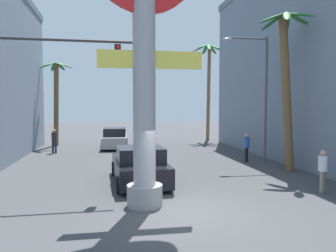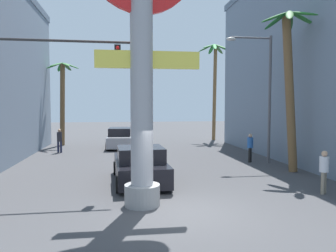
{
  "view_description": "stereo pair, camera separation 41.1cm",
  "coord_description": "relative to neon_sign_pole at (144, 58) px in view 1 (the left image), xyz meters",
  "views": [
    {
      "loc": [
        -2.41,
        -9.63,
        3.3
      ],
      "look_at": [
        0.0,
        3.42,
        2.46
      ],
      "focal_mm": 35.0,
      "sensor_mm": 36.0,
      "label": 1
    },
    {
      "loc": [
        -2.0,
        -9.7,
        3.3
      ],
      "look_at": [
        0.0,
        3.42,
        2.46
      ],
      "focal_mm": 35.0,
      "sensor_mm": 36.0,
      "label": 2
    }
  ],
  "objects": [
    {
      "name": "neon_sign_pole",
      "position": [
        0.0,
        0.0,
        0.0
      ],
      "size": [
        3.74,
        1.17,
        9.93
      ],
      "color": "#9E9EA3",
      "rests_on": "ground"
    },
    {
      "name": "ground_plane",
      "position": [
        1.23,
        9.09,
        -4.8
      ],
      "size": [
        91.64,
        91.64,
        0.0
      ],
      "primitive_type": "plane",
      "color": "#424244"
    },
    {
      "name": "street_lamp",
      "position": [
        7.36,
        6.97,
        -0.42
      ],
      "size": [
        2.69,
        0.28,
        7.21
      ],
      "color": "#59595E",
      "rests_on": "ground"
    },
    {
      "name": "traffic_light_mast",
      "position": [
        -3.63,
        2.41,
        -0.65
      ],
      "size": [
        5.41,
        0.32,
        5.84
      ],
      "color": "#333333",
      "rests_on": "ground"
    },
    {
      "name": "car_far",
      "position": [
        -0.64,
        15.02,
        -4.07
      ],
      "size": [
        2.12,
        4.45,
        1.56
      ],
      "color": "black",
      "rests_on": "ground"
    },
    {
      "name": "palm_tree_far_right",
      "position": [
        8.29,
        19.5,
        1.08
      ],
      "size": [
        2.96,
        3.05,
        9.11
      ],
      "color": "brown",
      "rests_on": "ground"
    },
    {
      "name": "building_right",
      "position": [
        12.15,
        7.0,
        1.2
      ],
      "size": [
        7.26,
        21.03,
        12.0
      ],
      "color": "slate",
      "rests_on": "ground"
    },
    {
      "name": "pedestrian_by_sign",
      "position": [
        6.8,
        0.42,
        -3.86
      ],
      "size": [
        0.48,
        0.48,
        1.62
      ],
      "color": "gray",
      "rests_on": "ground"
    },
    {
      "name": "palm_tree_far_left",
      "position": [
        -5.26,
        17.23,
        -0.63
      ],
      "size": [
        2.66,
        2.52,
        6.85
      ],
      "color": "brown",
      "rests_on": "ground"
    },
    {
      "name": "pedestrian_far_left",
      "position": [
        -4.82,
        12.9,
        -3.83
      ],
      "size": [
        0.41,
        0.41,
        1.67
      ],
      "color": "#1E233F",
      "rests_on": "ground"
    },
    {
      "name": "palm_tree_near_right",
      "position": [
        7.62,
        4.55,
        -0.18
      ],
      "size": [
        2.75,
        2.52,
        7.9
      ],
      "color": "brown",
      "rests_on": "ground"
    },
    {
      "name": "pedestrian_mid_right",
      "position": [
        6.79,
        7.3,
        -3.83
      ],
      "size": [
        0.48,
        0.48,
        1.66
      ],
      "color": "black",
      "rests_on": "ground"
    },
    {
      "name": "car_lead",
      "position": [
        0.14,
        3.28,
        -4.1
      ],
      "size": [
        2.3,
        4.71,
        1.56
      ],
      "color": "black",
      "rests_on": "ground"
    }
  ]
}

